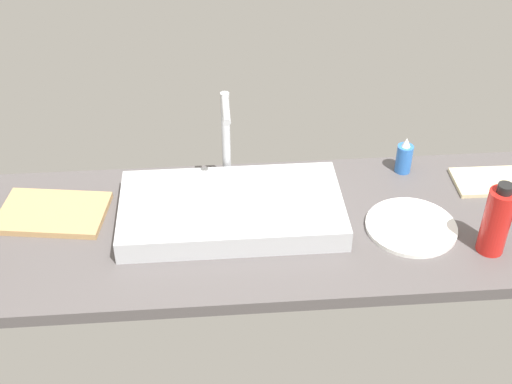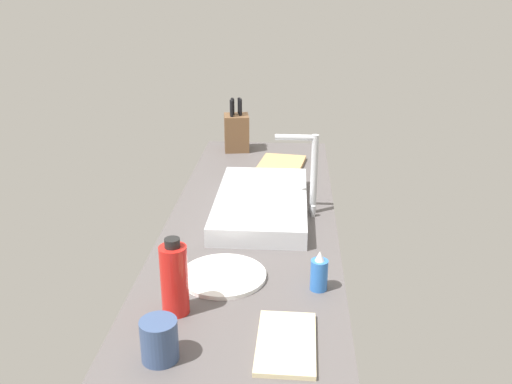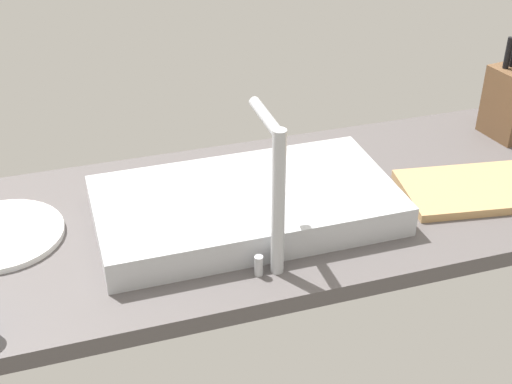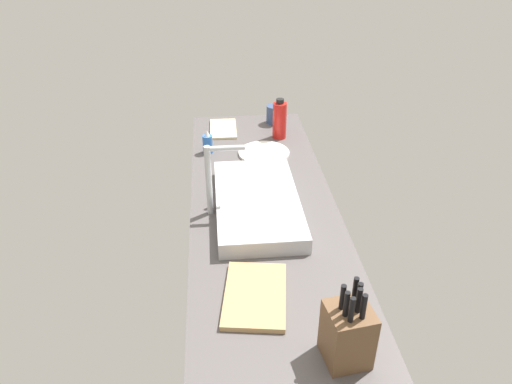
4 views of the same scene
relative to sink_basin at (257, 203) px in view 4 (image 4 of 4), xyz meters
The scene contains 10 objects.
countertop_slab 7.01cm from the sink_basin, 35.42° to the right, with size 181.78×57.97×3.50cm, color #514C4C.
sink_basin is the anchor object (origin of this frame).
faucet 21.57cm from the sink_basin, 90.81° to the left, with size 5.50×14.92×28.59cm.
knife_block 75.26cm from the sink_basin, 167.34° to the right, with size 13.00×12.97×24.60cm.
cutting_board 48.76cm from the sink_basin, behind, with size 28.56×18.69×1.80cm, color tan.
soap_bottle 54.98cm from the sink_basin, 19.87° to the left, with size 4.71×4.71×11.46cm.
water_bottle 67.88cm from the sink_basin, 15.05° to the right, with size 6.93×6.93×20.49cm.
dinner_plate 48.10cm from the sink_basin, ahead, with size 24.24×24.24×1.20cm, color white.
dish_towel 77.72cm from the sink_basin, ahead, with size 23.77×13.55×1.20cm, color beige.
coffee_mug 85.57cm from the sink_basin, 11.66° to the right, with size 8.38×8.38×9.78cm, color #384C75.
Camera 4 is at (-162.77, 18.31, 109.51)cm, focal length 34.20 mm.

